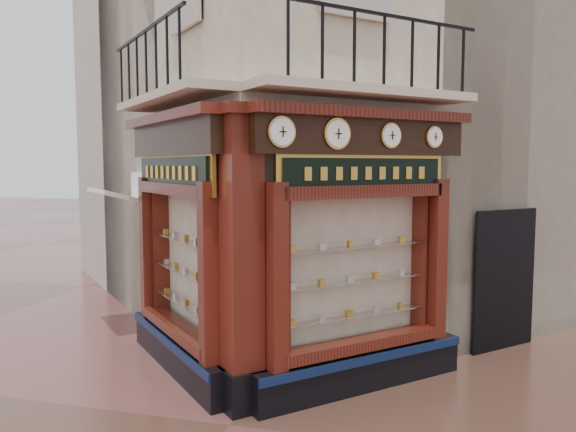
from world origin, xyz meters
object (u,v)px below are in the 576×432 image
(clock_b, at_px, (337,134))
(clock_d, at_px, (434,137))
(awning, at_px, (124,332))
(signboard_left, at_px, (172,172))
(signboard_right, at_px, (365,173))
(clock_c, at_px, (391,136))
(clock_a, at_px, (282,132))
(corner_pilaster, at_px, (242,263))

(clock_b, bearing_deg, clock_d, 0.00)
(awning, xyz_separation_m, signboard_left, (1.90, -1.64, 3.10))
(clock_d, bearing_deg, signboard_right, 174.60)
(clock_d, relative_size, signboard_right, 0.15)
(clock_c, bearing_deg, clock_d, 0.00)
(clock_a, bearing_deg, clock_d, 0.00)
(clock_a, distance_m, signboard_left, 2.34)
(clock_a, bearing_deg, signboard_right, 4.53)
(clock_a, relative_size, signboard_left, 0.17)
(clock_c, relative_size, clock_d, 1.11)
(corner_pilaster, bearing_deg, clock_b, -19.72)
(signboard_left, bearing_deg, clock_a, -162.85)
(awning, height_order, signboard_right, signboard_right)
(signboard_right, bearing_deg, clock_b, -168.81)
(signboard_right, bearing_deg, signboard_left, 135.00)
(clock_b, xyz_separation_m, awning, (-4.50, 2.11, -3.62))
(clock_d, xyz_separation_m, awning, (-5.72, 0.89, -3.62))
(clock_c, bearing_deg, signboard_right, 162.51)
(clock_c, bearing_deg, awning, 119.10)
(signboard_left, xyz_separation_m, signboard_right, (2.92, 0.00, 0.00))
(clock_b, xyz_separation_m, clock_d, (1.22, 1.22, -0.00))
(signboard_left, bearing_deg, clock_d, -123.93)
(signboard_right, bearing_deg, awning, 116.25)
(signboard_left, bearing_deg, clock_c, -132.01)
(signboard_right, bearing_deg, clock_c, -17.49)
(clock_a, distance_m, clock_b, 0.84)
(clock_d, bearing_deg, clock_a, -180.00)
(corner_pilaster, bearing_deg, signboard_right, -10.25)
(clock_c, height_order, awning, clock_c)
(corner_pilaster, bearing_deg, signboard_left, 100.25)
(clock_a, xyz_separation_m, awning, (-3.91, 2.70, -3.62))
(corner_pilaster, distance_m, awning, 4.70)
(clock_b, distance_m, clock_d, 1.73)
(clock_c, xyz_separation_m, signboard_right, (-0.33, -0.17, -0.52))
(clock_c, bearing_deg, clock_a, -180.00)
(clock_b, relative_size, clock_c, 1.18)
(corner_pilaster, bearing_deg, clock_a, -50.25)
(clock_a, relative_size, clock_c, 1.11)
(corner_pilaster, relative_size, clock_c, 11.30)
(clock_b, bearing_deg, clock_a, -180.00)
(clock_c, relative_size, awning, 0.22)
(clock_a, bearing_deg, clock_c, 0.00)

